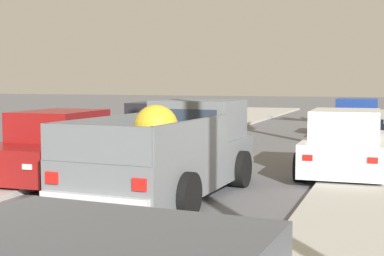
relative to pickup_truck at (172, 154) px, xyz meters
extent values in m
cube|color=#B2AFA8|center=(-5.40, 3.96, -0.74)|extent=(5.29, 60.00, 0.12)
cube|color=silver|center=(-4.15, 3.96, -0.75)|extent=(0.16, 60.00, 0.10)
cube|color=slate|center=(-0.01, -0.21, -0.20)|extent=(2.15, 5.18, 0.80)
cube|color=slate|center=(0.06, 1.39, 0.60)|extent=(1.79, 1.58, 0.80)
cube|color=#283342|center=(0.02, 0.63, 0.62)|extent=(1.38, 0.12, 0.44)
cube|color=#283342|center=(0.09, 2.15, 0.62)|extent=(1.46, 0.13, 0.48)
cube|color=slate|center=(-0.96, -1.02, 0.48)|extent=(0.25, 3.30, 0.56)
cube|color=slate|center=(0.86, -1.11, 0.48)|extent=(0.25, 3.30, 0.56)
cube|color=slate|center=(-0.13, -2.71, 0.48)|extent=(1.88, 0.19, 0.56)
cube|color=silver|center=(-0.13, -2.80, -0.36)|extent=(1.83, 0.20, 0.20)
cylinder|color=black|center=(-0.92, 1.37, -0.42)|extent=(0.29, 0.77, 0.76)
cylinder|color=black|center=(1.03, 1.28, -0.42)|extent=(0.29, 0.77, 0.76)
cylinder|color=black|center=(-1.06, -1.56, -0.42)|extent=(0.29, 0.77, 0.76)
cylinder|color=black|center=(0.90, -1.65, -0.42)|extent=(0.29, 0.77, 0.76)
cube|color=red|center=(-0.88, -2.74, -0.06)|extent=(0.22, 0.05, 0.18)
cube|color=red|center=(0.62, -2.81, -0.06)|extent=(0.22, 0.05, 0.18)
sphere|color=gold|center=(0.06, -0.92, 0.60)|extent=(0.79, 0.79, 0.79)
cube|color=silver|center=(2.96, 3.67, -0.26)|extent=(1.85, 4.24, 0.72)
cube|color=silver|center=(2.96, 3.57, 0.42)|extent=(1.57, 2.13, 0.64)
cube|color=#283342|center=(2.94, 4.54, 0.40)|extent=(1.37, 0.11, 0.52)
cube|color=#283342|center=(2.98, 2.60, 0.40)|extent=(1.34, 0.11, 0.50)
cylinder|color=black|center=(2.02, 4.95, -0.48)|extent=(0.23, 0.64, 0.64)
cylinder|color=black|center=(2.08, 2.35, -0.48)|extent=(0.23, 0.64, 0.64)
cube|color=red|center=(2.37, 1.54, -0.15)|extent=(0.20, 0.04, 0.12)
cube|color=white|center=(2.29, 5.76, -0.19)|extent=(0.20, 0.04, 0.10)
cube|color=red|center=(3.64, 1.57, -0.15)|extent=(0.20, 0.04, 0.12)
cube|color=white|center=(3.52, 5.79, -0.19)|extent=(0.20, 0.04, 0.10)
cube|color=maroon|center=(-3.12, 0.86, -0.26)|extent=(1.92, 4.26, 0.72)
cube|color=maroon|center=(-3.12, 0.96, 0.42)|extent=(1.60, 2.16, 0.64)
cube|color=#283342|center=(-3.09, -0.01, 0.40)|extent=(1.37, 0.13, 0.52)
cube|color=#283342|center=(-3.16, 1.93, 0.40)|extent=(1.34, 0.13, 0.50)
cylinder|color=black|center=(-2.17, -0.41, -0.48)|extent=(0.24, 0.65, 0.64)
cylinder|color=black|center=(-2.27, 2.19, -0.48)|extent=(0.24, 0.65, 0.64)
cylinder|color=black|center=(-4.07, 2.13, -0.48)|extent=(0.24, 0.65, 0.64)
cube|color=red|center=(-2.56, 2.99, -0.15)|extent=(0.20, 0.05, 0.12)
cube|color=white|center=(-2.42, -1.23, -0.19)|extent=(0.20, 0.05, 0.10)
cube|color=red|center=(-3.83, 2.94, -0.15)|extent=(0.20, 0.05, 0.12)
cube|color=navy|center=(2.69, 12.94, -0.26)|extent=(1.86, 4.24, 0.72)
cube|color=navy|center=(2.70, 12.84, 0.42)|extent=(1.57, 2.14, 0.64)
cube|color=#283342|center=(2.67, 13.81, 0.40)|extent=(1.37, 0.11, 0.52)
cube|color=#283342|center=(2.72, 11.87, 0.40)|extent=(1.34, 0.11, 0.50)
cylinder|color=black|center=(1.76, 14.22, -0.48)|extent=(0.24, 0.65, 0.64)
cylinder|color=black|center=(3.56, 14.26, -0.48)|extent=(0.24, 0.65, 0.64)
cylinder|color=black|center=(1.82, 11.61, -0.48)|extent=(0.24, 0.65, 0.64)
cylinder|color=black|center=(3.63, 11.66, -0.48)|extent=(0.24, 0.65, 0.64)
cube|color=red|center=(2.11, 10.81, -0.15)|extent=(0.20, 0.04, 0.12)
cube|color=white|center=(2.03, 15.03, -0.19)|extent=(0.20, 0.04, 0.10)
cube|color=red|center=(3.38, 10.84, -0.15)|extent=(0.20, 0.04, 0.12)
cube|color=white|center=(3.26, 15.06, -0.19)|extent=(0.20, 0.04, 0.10)
cube|color=black|center=(-3.02, 6.60, -0.26)|extent=(1.97, 4.28, 0.72)
cube|color=black|center=(-3.01, 6.50, 0.42)|extent=(1.63, 2.17, 0.64)
cube|color=#283342|center=(-3.06, 7.47, 0.40)|extent=(1.37, 0.15, 0.52)
cube|color=#283342|center=(-2.97, 5.53, 0.40)|extent=(1.34, 0.15, 0.50)
cylinder|color=black|center=(-3.99, 7.85, -0.48)|extent=(0.25, 0.65, 0.64)
cylinder|color=black|center=(-2.19, 7.94, -0.48)|extent=(0.25, 0.65, 0.64)
cylinder|color=black|center=(-3.85, 5.25, -0.48)|extent=(0.25, 0.65, 0.64)
cylinder|color=black|center=(-2.05, 5.34, -0.48)|extent=(0.25, 0.65, 0.64)
cube|color=red|center=(-3.54, 4.46, -0.15)|extent=(0.20, 0.05, 0.12)
cube|color=white|center=(-3.74, 8.67, -0.19)|extent=(0.20, 0.05, 0.10)
cube|color=red|center=(-2.28, 4.52, -0.15)|extent=(0.20, 0.05, 0.12)
cube|color=white|center=(-2.51, 8.74, -0.19)|extent=(0.20, 0.05, 0.10)
camera|label=1|loc=(3.95, -9.93, 1.40)|focal=52.37mm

